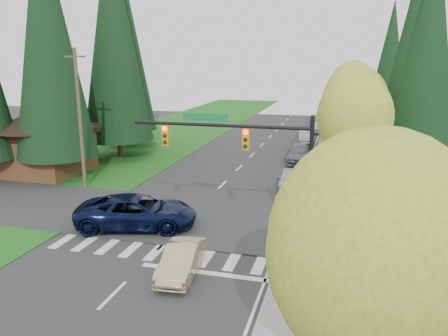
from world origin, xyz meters
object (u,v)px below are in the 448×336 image
at_px(parked_car_a, 290,179).
at_px(parked_car_d, 319,127).
at_px(parked_car_b, 299,153).
at_px(parked_car_c, 306,138).
at_px(parked_car_e, 319,122).
at_px(sedan_champagne, 182,260).
at_px(suv_navy, 137,212).

bearing_deg(parked_car_a, parked_car_d, 83.05).
distance_m(parked_car_a, parked_car_b, 8.86).
bearing_deg(parked_car_c, parked_car_b, -95.33).
distance_m(parked_car_c, parked_car_e, 13.02).
bearing_deg(parked_car_d, parked_car_b, -90.98).
bearing_deg(parked_car_b, parked_car_e, 84.08).
relative_size(sedan_champagne, parked_car_d, 0.95).
xyz_separation_m(parked_car_b, parked_car_e, (0.49, 22.02, -0.02)).
height_order(parked_car_d, parked_car_e, parked_car_e).
bearing_deg(parked_car_e, parked_car_b, -99.23).
bearing_deg(sedan_champagne, parked_car_a, 73.09).
height_order(suv_navy, parked_car_d, suv_navy).
xyz_separation_m(sedan_champagne, suv_navy, (-4.35, 4.50, 0.26)).
bearing_deg(parked_car_d, parked_car_a, -89.72).
bearing_deg(suv_navy, parked_car_b, -35.67).
bearing_deg(parked_car_b, parked_car_a, -93.36).
relative_size(parked_car_a, parked_car_b, 0.76).
bearing_deg(parked_car_e, suv_navy, -108.45).
bearing_deg(parked_car_a, parked_car_b, 85.54).
height_order(parked_car_a, parked_car_e, parked_car_e).
relative_size(parked_car_c, parked_car_d, 0.99).
xyz_separation_m(parked_car_c, parked_car_e, (0.70, 13.00, 0.08)).
bearing_deg(parked_car_b, parked_car_c, 86.68).
bearing_deg(parked_car_a, parked_car_e, 83.72).
xyz_separation_m(sedan_champagne, parked_car_b, (2.74, 23.41, 0.12)).
height_order(parked_car_a, parked_car_c, parked_car_a).
relative_size(parked_car_b, parked_car_e, 1.02).
bearing_deg(sedan_champagne, suv_navy, 128.56).
relative_size(parked_car_b, parked_car_d, 1.28).
xyz_separation_m(sedan_champagne, parked_car_e, (3.23, 45.43, 0.11)).
bearing_deg(parked_car_b, parked_car_d, 82.89).
bearing_deg(sedan_champagne, parked_car_d, 79.61).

